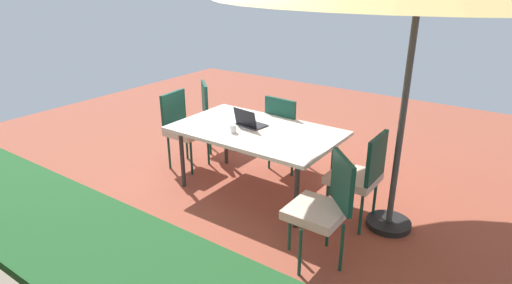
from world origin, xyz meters
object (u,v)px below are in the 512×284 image
object	(u,v)px
dining_table	(256,134)
chair_northwest	(324,205)
chair_west	(360,174)
laptop	(249,122)
chair_southeast	(216,112)
chair_south	(287,129)
chair_east	(184,126)
cup	(233,129)

from	to	relation	value
dining_table	chair_northwest	world-z (taller)	chair_northwest
chair_west	laptop	world-z (taller)	chair_west
chair_southeast	chair_west	bearing A→B (deg)	-154.41
chair_northwest	chair_south	xyz separation A→B (m)	(1.24, -1.43, 0.00)
chair_east	chair_southeast	bearing A→B (deg)	-2.07
chair_southeast	chair_east	distance (m)	0.69
dining_table	chair_southeast	size ratio (longest dim) A/B	1.88
laptop	cup	world-z (taller)	laptop
laptop	dining_table	bearing A→B (deg)	170.16
dining_table	laptop	size ratio (longest dim) A/B	5.24
chair_southeast	laptop	bearing A→B (deg)	-170.50
chair_east	laptop	distance (m)	1.08
chair_south	chair_east	world-z (taller)	same
chair_northwest	chair_southeast	bearing A→B (deg)	-165.38
chair_southeast	cup	size ratio (longest dim) A/B	11.40
laptop	chair_south	bearing A→B (deg)	-90.05
dining_table	chair_east	xyz separation A→B (m)	(1.17, -0.04, -0.16)
chair_northwest	cup	distance (m)	1.46
chair_southeast	chair_northwest	size ratio (longest dim) A/B	1.00
chair_east	cup	size ratio (longest dim) A/B	11.40
chair_west	chair_east	world-z (taller)	same
chair_south	chair_west	size ratio (longest dim) A/B	1.00
chair_east	laptop	world-z (taller)	chair_east
chair_northwest	chair_south	distance (m)	1.89
dining_table	chair_south	bearing A→B (deg)	-87.99
chair_west	chair_south	bearing A→B (deg)	-118.84
chair_east	cup	distance (m)	1.09
chair_south	laptop	xyz separation A→B (m)	(0.09, 0.67, 0.26)
chair_east	cup	xyz separation A→B (m)	(-1.03, 0.27, 0.25)
chair_southeast	chair_south	world-z (taller)	same
chair_northwest	cup	xyz separation A→B (m)	(1.35, -0.49, 0.25)
dining_table	cup	world-z (taller)	cup
chair_northwest	dining_table	bearing A→B (deg)	-165.28
chair_south	laptop	size ratio (longest dim) A/B	2.80
laptop	cup	distance (m)	0.27
cup	chair_south	bearing A→B (deg)	-97.01
chair_east	dining_table	bearing A→B (deg)	-97.27
dining_table	chair_west	bearing A→B (deg)	-179.25
chair_west	cup	size ratio (longest dim) A/B	11.40
chair_northwest	chair_west	size ratio (longest dim) A/B	1.00
chair_west	cup	bearing A→B (deg)	-79.85
chair_southeast	cup	world-z (taller)	chair_southeast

